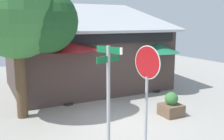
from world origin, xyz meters
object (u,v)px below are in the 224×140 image
street_sign_post (108,92)px  patio_umbrella_forest_green_center (157,48)px  sidewalk_planter (171,106)px  patio_umbrella_crimson_left (66,46)px  shade_tree (24,14)px  stop_sign (147,79)px

street_sign_post → patio_umbrella_forest_green_center: 6.77m
patio_umbrella_forest_green_center → sidewalk_planter: patio_umbrella_forest_green_center is taller
patio_umbrella_crimson_left → shade_tree: 2.23m
patio_umbrella_forest_green_center → shade_tree: (-6.18, -0.78, 1.49)m
patio_umbrella_crimson_left → patio_umbrella_forest_green_center: (4.49, 0.00, -0.28)m
stop_sign → shade_tree: 5.03m
street_sign_post → sidewalk_planter: size_ratio=3.21×
patio_umbrella_crimson_left → patio_umbrella_forest_green_center: size_ratio=1.09×
patio_umbrella_forest_green_center → shade_tree: size_ratio=0.46×
shade_tree → patio_umbrella_crimson_left: bearing=24.7°
sidewalk_planter → street_sign_post: bearing=-153.8°
street_sign_post → patio_umbrella_crimson_left: bearing=85.0°
stop_sign → sidewalk_planter: 3.62m
stop_sign → patio_umbrella_forest_green_center: size_ratio=1.15×
sidewalk_planter → patio_umbrella_crimson_left: bearing=134.9°
street_sign_post → sidewalk_planter: street_sign_post is taller
patio_umbrella_forest_green_center → shade_tree: 6.41m
stop_sign → shade_tree: shade_tree is taller
stop_sign → sidewalk_planter: size_ratio=3.21×
patio_umbrella_crimson_left → sidewalk_planter: size_ratio=3.05×
patio_umbrella_crimson_left → street_sign_post: bearing=-95.0°
stop_sign → patio_umbrella_forest_green_center: bearing=51.3°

